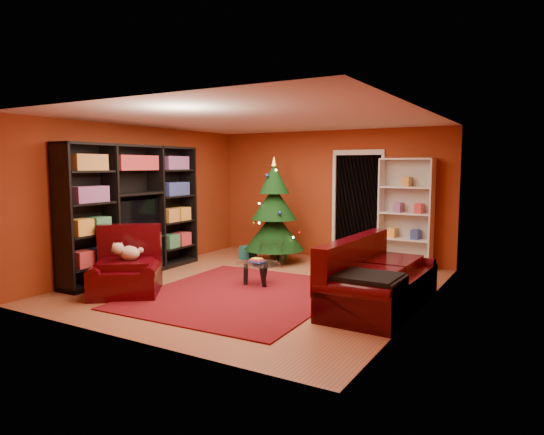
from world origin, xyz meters
The scene contains 17 objects.
floor centered at (0.00, 0.00, -0.03)m, with size 5.00×5.50×0.05m, color #945234.
ceiling centered at (0.00, 0.00, 2.62)m, with size 5.00×5.50×0.05m, color silver.
wall_back centered at (0.00, 2.77, 1.30)m, with size 5.00×0.05×2.60m, color #933517.
wall_left centered at (-2.52, 0.00, 1.30)m, with size 0.05×5.50×2.60m, color #933517.
wall_right centered at (2.52, 0.00, 1.30)m, with size 0.05×5.50×2.60m, color #933517.
doorway centered at (0.60, 2.73, 1.05)m, with size 1.06×0.60×2.16m, color black, non-canonical shape.
rug centered at (0.05, -0.60, 0.01)m, with size 2.69×3.14×0.02m, color maroon.
media_unit centered at (-2.27, -0.42, 1.12)m, with size 0.45×2.92×2.24m, color black, non-canonical shape.
christmas_tree centered at (-0.74, 1.75, 1.01)m, with size 1.17×1.17×2.09m, color black, non-canonical shape.
gift_box_teal centered at (-1.36, 1.76, 0.13)m, with size 0.27×0.27×0.27m, color #19676D.
gift_box_green centered at (-0.83, 2.10, 0.12)m, with size 0.25×0.25×0.25m, color #2C7A26.
white_bookshelf centered at (1.60, 2.57, 1.01)m, with size 0.96×0.35×2.08m, color white, non-canonical shape.
armchair centered at (-1.43, -1.42, 0.41)m, with size 1.04×1.04×0.81m, color black, non-canonical shape.
dog centered at (-1.42, -1.35, 0.60)m, with size 0.40×0.30×0.26m, color beige, non-canonical shape.
sofa centered at (2.02, -0.17, 0.47)m, with size 2.18×0.98×0.94m, color black, non-canonical shape.
coffee_table centered at (-0.03, 0.01, 0.18)m, with size 0.70×0.70×0.44m, color gray, non-canonical shape.
acrylic_chair centered at (-0.61, 1.45, 0.48)m, with size 0.49×0.53×0.95m, color #66605B, non-canonical shape.
Camera 1 is at (3.97, -6.38, 1.90)m, focal length 32.00 mm.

